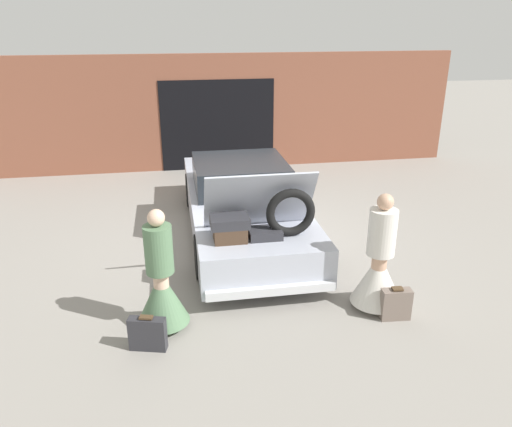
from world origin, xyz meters
name	(u,v)px	position (x,y,z in m)	size (l,w,h in m)	color
ground_plane	(243,233)	(0.00, 0.00, 0.00)	(40.00, 40.00, 0.00)	gray
garage_wall_back	(217,113)	(0.00, 4.22, 1.39)	(12.00, 0.14, 2.80)	brown
car	(243,203)	(0.00, 0.00, 0.57)	(1.86, 5.07, 1.67)	#B2B7C6
person_left	(162,287)	(-1.39, -2.67, 0.55)	(0.65, 0.65, 1.56)	beige
person_right	(379,269)	(1.39, -2.69, 0.56)	(0.68, 0.68, 1.59)	tan
suitcase_beside_left_person	(148,334)	(-1.57, -3.11, 0.21)	(0.45, 0.23, 0.44)	#2D2D33
suitcase_beside_right_person	(396,304)	(1.52, -3.01, 0.21)	(0.39, 0.19, 0.44)	#75665B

